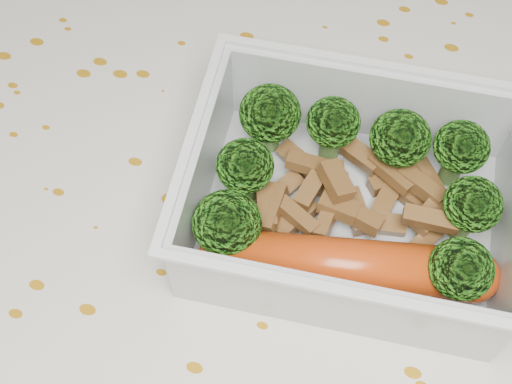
% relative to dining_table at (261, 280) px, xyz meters
% --- Properties ---
extents(dining_table, '(1.40, 0.90, 0.75)m').
position_rel_dining_table_xyz_m(dining_table, '(0.00, 0.00, 0.00)').
color(dining_table, brown).
rests_on(dining_table, ground).
extents(tablecloth, '(1.46, 0.96, 0.19)m').
position_rel_dining_table_xyz_m(tablecloth, '(0.00, 0.00, 0.05)').
color(tablecloth, beige).
rests_on(tablecloth, dining_table).
extents(lunch_container, '(0.19, 0.16, 0.06)m').
position_rel_dining_table_xyz_m(lunch_container, '(0.05, 0.01, 0.11)').
color(lunch_container, silver).
rests_on(lunch_container, tablecloth).
extents(broccoli_florets, '(0.16, 0.12, 0.05)m').
position_rel_dining_table_xyz_m(broccoli_florets, '(0.04, 0.02, 0.12)').
color(broccoli_florets, '#608C3F').
rests_on(broccoli_florets, lunch_container).
extents(meat_pile, '(0.11, 0.08, 0.03)m').
position_rel_dining_table_xyz_m(meat_pile, '(0.05, 0.02, 0.10)').
color(meat_pile, brown).
rests_on(meat_pile, lunch_container).
extents(sausage, '(0.16, 0.06, 0.03)m').
position_rel_dining_table_xyz_m(sausage, '(0.05, -0.02, 0.11)').
color(sausage, '#AD360C').
rests_on(sausage, lunch_container).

